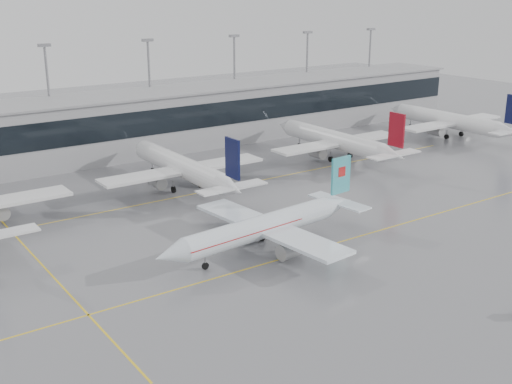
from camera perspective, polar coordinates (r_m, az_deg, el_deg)
ground at (r=84.60m, az=4.69°, el=-5.26°), size 320.00×320.00×0.00m
taxi_line_main at (r=84.60m, az=4.69°, el=-5.25°), size 120.00×0.25×0.01m
taxi_line_north at (r=107.87m, az=-5.49°, el=-0.15°), size 120.00×0.25×0.01m
taxi_line_cross at (r=84.04m, az=-18.35°, el=-6.31°), size 0.25×60.00×0.01m
terminal at (r=134.31m, az=-12.39°, el=5.73°), size 180.00×15.00×12.00m
terminal_glass at (r=127.20m, az=-11.09°, el=5.84°), size 180.00×0.20×5.00m
terminal_roof at (r=133.21m, az=-12.56°, el=8.34°), size 182.00×16.00×0.40m
light_masts at (r=138.54m, az=-13.58°, el=9.09°), size 156.40×1.00×22.60m
air_canada_jet at (r=84.00m, az=1.07°, el=-3.03°), size 33.52×26.11×10.18m
parked_jet_c at (r=109.91m, az=-6.50°, el=2.18°), size 29.64×36.96×11.72m
parked_jet_d at (r=129.68m, az=7.22°, el=4.54°), size 29.64×36.96×11.72m
parked_jet_e at (r=154.93m, az=16.95°, el=6.07°), size 29.64×36.96×11.72m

